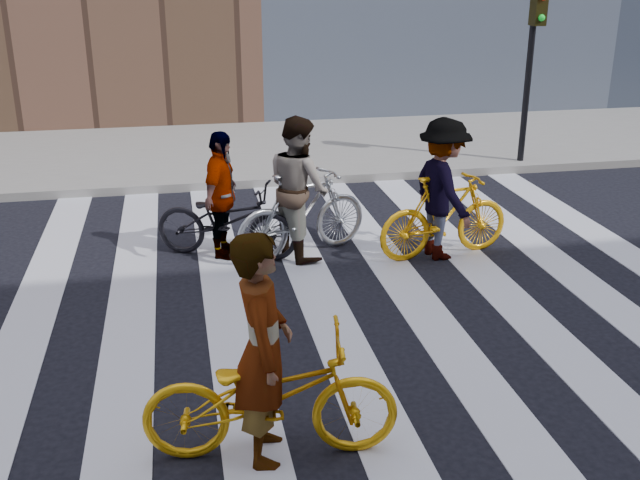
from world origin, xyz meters
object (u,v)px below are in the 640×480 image
object	(u,v)px
traffic_signal	(533,48)
bike_yellow_right	(445,216)
bike_dark_rear	(226,220)
rider_mid	(298,188)
rider_left	(263,349)
rider_rear	(221,196)
bike_yellow_left	(270,396)
rider_right	(443,189)
bike_silver_mid	(302,213)

from	to	relation	value
traffic_signal	bike_yellow_right	size ratio (longest dim) A/B	1.75
bike_dark_rear	rider_mid	size ratio (longest dim) A/B	1.02
rider_left	rider_rear	xyz separation A→B (m)	(-0.01, 4.43, -0.10)
bike_yellow_right	rider_left	xyz separation A→B (m)	(-2.91, -3.87, 0.39)
bike_yellow_left	rider_rear	distance (m)	4.44
rider_left	rider_mid	size ratio (longest dim) A/B	1.01
traffic_signal	rider_right	bearing A→B (deg)	-127.70
bike_yellow_left	bike_silver_mid	size ratio (longest dim) A/B	1.03
bike_silver_mid	rider_mid	bearing A→B (deg)	69.11
rider_mid	bike_silver_mid	bearing A→B (deg)	-110.89
bike_yellow_right	bike_silver_mid	bearing A→B (deg)	68.30
bike_yellow_left	bike_yellow_right	world-z (taller)	bike_yellow_right
rider_left	rider_rear	distance (m)	4.43
bike_yellow_right	rider_left	distance (m)	4.86
bike_yellow_left	rider_mid	xyz separation A→B (m)	(0.95, 4.28, 0.42)
bike_yellow_left	rider_right	xyz separation A→B (m)	(2.81, 3.87, 0.41)
bike_yellow_right	rider_right	size ratio (longest dim) A/B	1.00
rider_rear	rider_left	bearing A→B (deg)	-157.30
traffic_signal	rider_rear	bearing A→B (deg)	-149.92
bike_silver_mid	bike_dark_rear	size ratio (longest dim) A/B	1.01
rider_mid	rider_right	bearing A→B (deg)	-123.35
rider_right	rider_rear	size ratio (longest dim) A/B	1.10
bike_yellow_left	bike_dark_rear	world-z (taller)	bike_yellow_left
traffic_signal	rider_rear	size ratio (longest dim) A/B	1.93
rider_mid	bike_yellow_right	bearing A→B (deg)	-123.03
traffic_signal	rider_mid	xyz separation A→B (m)	(-4.96, -3.60, -1.32)
rider_left	rider_right	size ratio (longest dim) A/B	1.02
rider_right	rider_rear	world-z (taller)	rider_right
rider_mid	rider_rear	distance (m)	1.02
traffic_signal	rider_right	xyz separation A→B (m)	(-3.10, -4.01, -1.33)
rider_left	rider_mid	bearing A→B (deg)	-6.14
bike_silver_mid	rider_left	xyz separation A→B (m)	(-1.05, -4.28, 0.37)
bike_dark_rear	rider_left	distance (m)	4.45
rider_mid	rider_right	size ratio (longest dim) A/B	1.01
bike_dark_rear	rider_left	xyz separation A→B (m)	(-0.04, -4.43, 0.45)
bike_yellow_left	rider_left	bearing A→B (deg)	97.04
bike_silver_mid	rider_mid	distance (m)	0.37
bike_yellow_right	rider_rear	bearing A→B (deg)	70.00
bike_yellow_left	bike_dark_rear	xyz separation A→B (m)	(-0.01, 4.43, -0.02)
traffic_signal	bike_yellow_left	xyz separation A→B (m)	(-5.92, -7.89, -1.74)
rider_rear	bike_silver_mid	bearing A→B (deg)	-75.10
bike_silver_mid	bike_dark_rear	bearing A→B (deg)	61.02
bike_silver_mid	rider_rear	world-z (taller)	rider_rear
rider_mid	traffic_signal	bearing A→B (deg)	-74.91
bike_yellow_right	rider_left	size ratio (longest dim) A/B	0.98
bike_dark_rear	bike_yellow_right	bearing A→B (deg)	-78.32
bike_yellow_left	rider_left	size ratio (longest dim) A/B	1.06
bike_silver_mid	rider_rear	bearing A→B (deg)	61.40
bike_silver_mid	rider_right	distance (m)	1.89
rider_mid	rider_right	world-z (taller)	rider_mid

